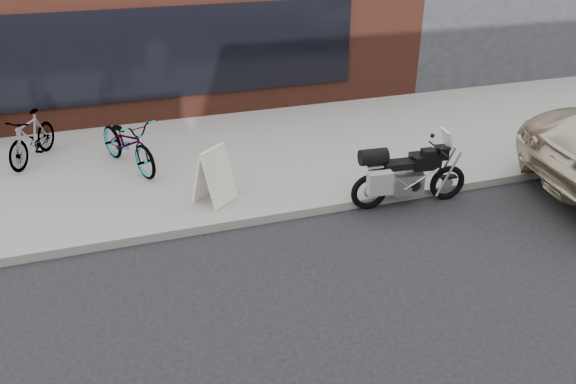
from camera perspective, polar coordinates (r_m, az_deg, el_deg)
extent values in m
cube|color=gray|center=(11.93, -3.71, 4.57)|extent=(44.00, 6.00, 0.15)
cube|color=black|center=(13.00, -15.02, 13.23)|extent=(10.00, 0.08, 2.00)
torus|color=black|center=(9.63, 8.24, 0.02)|extent=(0.66, 0.16, 0.65)
torus|color=black|center=(10.23, 15.87, 0.91)|extent=(0.66, 0.16, 0.65)
cube|color=#B7B7BC|center=(9.85, 11.96, 0.90)|extent=(0.55, 0.33, 0.37)
cube|color=black|center=(9.81, 13.73, 3.10)|extent=(0.51, 0.35, 0.25)
cube|color=black|center=(9.61, 11.12, 2.74)|extent=(0.55, 0.31, 0.12)
cube|color=black|center=(9.52, 9.21, 2.13)|extent=(0.31, 0.24, 0.14)
cube|color=black|center=(9.89, 15.33, 3.90)|extent=(0.19, 0.25, 0.21)
cube|color=silver|center=(9.83, 15.85, 5.23)|extent=(0.16, 0.30, 0.33)
cylinder|color=black|center=(9.83, 15.02, 4.23)|extent=(0.08, 0.68, 0.03)
cube|color=#B7B7BC|center=(9.42, 8.62, 2.81)|extent=(0.29, 0.31, 0.03)
cube|color=gray|center=(9.32, 9.30, 0.89)|extent=(0.42, 0.21, 0.39)
cylinder|color=black|center=(9.36, 8.67, 3.56)|extent=(0.49, 0.31, 0.27)
cylinder|color=#B7B7BC|center=(9.85, 9.51, 0.71)|extent=(0.54, 0.12, 0.19)
imported|color=gray|center=(11.04, -15.97, 4.86)|extent=(1.42, 2.05, 1.02)
imported|color=gray|center=(11.99, -24.64, 5.02)|extent=(1.11, 1.63, 0.96)
cube|color=silver|center=(9.43, -6.98, 1.57)|extent=(0.65, 0.61, 0.96)
cube|color=silver|center=(9.58, -8.16, 1.93)|extent=(0.65, 0.61, 0.96)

